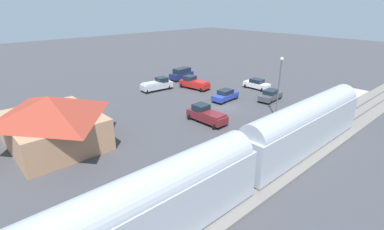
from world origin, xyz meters
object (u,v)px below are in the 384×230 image
Objects in this scene: sedan_white at (257,84)px; sedan_charcoal at (270,95)px; station_building at (52,120)px; suv_navy at (182,74)px; sedan_blue at (225,95)px; pickup_silver at (157,84)px; light_pole_near_platform at (279,81)px; pedestrian_waiting_far at (292,115)px; pickup_maroon at (206,115)px; pedestrian_on_platform at (300,108)px; pickup_red at (194,83)px; passenger_train at (138,213)px.

sedan_white and sedan_charcoal have the same top height.
suv_navy is (12.26, -27.84, -1.64)m from station_building.
pickup_silver is at bearing 20.38° from sedan_blue.
sedan_blue is 9.84m from light_pole_near_platform.
pickup_maroon is (7.55, 7.29, -0.25)m from pedestrian_waiting_far.
pickup_maroon is (-18.57, 11.78, -0.12)m from suv_navy.
pedestrian_waiting_far is at bearing 175.67° from sedan_blue.
sedan_white is (11.70, -6.72, -0.40)m from pedestrian_on_platform.
pickup_red is at bearing -76.89° from station_building.
pickup_red is 1.11× the size of suv_navy.
sedan_charcoal is 6.89m from sedan_blue.
suv_navy is 1.10× the size of sedan_blue.
suv_navy is 1.11× the size of sedan_white.
sedan_white is 0.82× the size of pickup_silver.
sedan_blue is (-8.11, 1.02, -0.15)m from pickup_red.
pickup_red and pickup_maroon have the same top height.
sedan_white is at bearing -64.36° from passenger_train.
sedan_charcoal is at bearing -175.51° from suv_navy.
pedestrian_on_platform is 4.81m from light_pole_near_platform.
sedan_blue is at bearing -63.47° from pickup_maroon.
station_building reaches higher than pedestrian_waiting_far.
sedan_white is at bearing -43.33° from light_pole_near_platform.
sedan_white is (-7.40, -7.94, -0.15)m from pickup_red.
pedestrian_waiting_far reaches higher than sedan_white.
pickup_red is at bearing -47.86° from passenger_train.
pickup_red is 17.56m from light_pole_near_platform.
suv_navy is (6.38, -2.60, 0.12)m from pickup_red.
pickup_red is 1.22× the size of sedan_blue.
passenger_train is at bearing 142.41° from pickup_silver.
sedan_charcoal is (-12.73, -4.10, -0.15)m from pickup_red.
passenger_train reaches higher than sedan_blue.
pedestrian_on_platform is 19.14m from pickup_red.
passenger_train reaches higher than pickup_silver.
pedestrian_waiting_far is at bearing 141.44° from sedan_white.
sedan_blue is at bearing 166.00° from suv_navy.
pickup_maroon reaches higher than pedestrian_on_platform.
sedan_white is at bearing -74.37° from pickup_maroon.
sedan_charcoal is (-19.11, -1.50, -0.27)m from suv_navy.
station_building is 2.44× the size of sedan_white.
passenger_train is 10.46× the size of pickup_maroon.
pickup_maroon is 9.13m from sedan_blue.
pedestrian_waiting_far is 15.78m from sedan_white.
sedan_white is 13.91m from light_pole_near_platform.
passenger_train is 18.04m from station_building.
light_pole_near_platform reaches higher than pickup_silver.
sedan_charcoal is (-5.33, 3.84, 0.00)m from sedan_white.
pickup_red is (5.88, -25.24, -1.76)m from station_building.
pickup_red reaches higher than pedestrian_waiting_far.
pickup_maroon is (-6.31, -16.06, -1.76)m from station_building.
suv_navy is 8.43m from pickup_silver.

